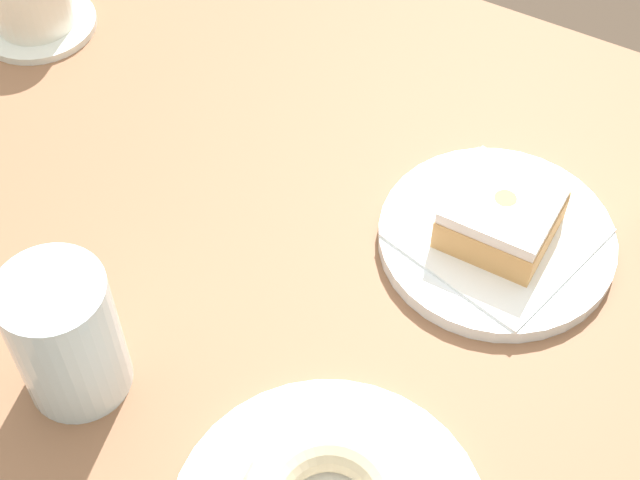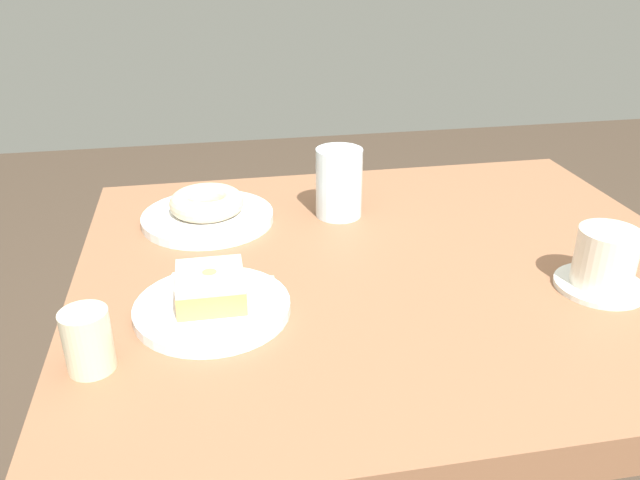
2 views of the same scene
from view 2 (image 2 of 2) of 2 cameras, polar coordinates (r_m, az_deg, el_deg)
table at (r=0.99m, az=6.55°, el=-6.75°), size 0.93×0.79×0.72m
plate_sugar_ring at (r=1.08m, az=-10.10°, el=2.01°), size 0.22×0.22×0.02m
napkin_sugar_ring at (r=1.07m, az=-10.14°, el=2.45°), size 0.16×0.16×0.00m
donut_sugar_ring at (r=1.07m, az=-10.21°, el=3.36°), size 0.12×0.12×0.03m
plate_glazed_square at (r=0.82m, az=-9.69°, el=-6.07°), size 0.20×0.20×0.01m
napkin_glazed_square at (r=0.82m, az=-9.74°, el=-5.56°), size 0.17×0.17×0.00m
donut_glazed_square at (r=0.81m, az=-9.86°, el=-4.19°), size 0.09×0.09×0.04m
water_glass at (r=1.07m, az=1.72°, el=5.20°), size 0.08×0.08×0.12m
coffee_cup at (r=0.93m, az=24.34°, el=-1.78°), size 0.12×0.12×0.09m
sugar_jar at (r=0.74m, az=-20.26°, el=-8.53°), size 0.05×0.05×0.07m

